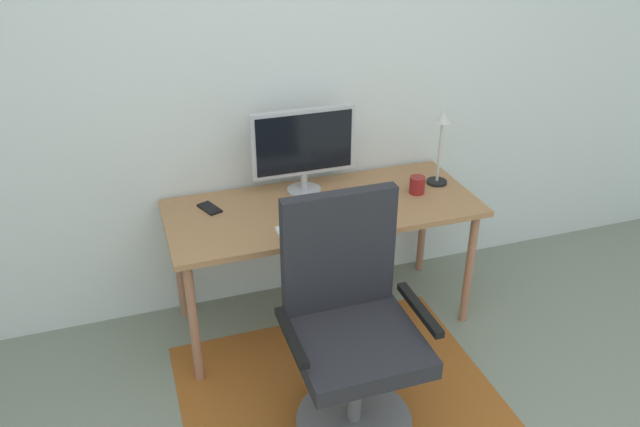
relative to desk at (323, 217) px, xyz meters
The scene contains 10 objects.
wall_back 0.79m from the desk, 110.01° to the left, with size 6.00×0.10×2.60m, color silver.
area_rug 0.95m from the desk, 99.99° to the right, with size 1.46×1.38×0.01m, color #98521F.
desk is the anchor object (origin of this frame).
monitor 0.38m from the desk, 102.44° to the left, with size 0.54×0.18×0.45m.
keyboard 0.25m from the desk, 109.44° to the right, with size 0.43×0.13×0.02m, color white.
computer_mouse 0.31m from the desk, 45.93° to the right, with size 0.06×0.10×0.03m, color white.
coffee_cup 0.53m from the desk, ahead, with size 0.08×0.08×0.09m, color maroon.
cell_phone 0.58m from the desk, 165.33° to the left, with size 0.07×0.14×0.01m, color black.
desk_lamp 0.75m from the desk, ahead, with size 0.11×0.11×0.41m.
office_chair 0.76m from the desk, 99.58° to the right, with size 0.60×0.52×1.06m.
Camera 1 is at (-0.76, -0.87, 2.19)m, focal length 35.37 mm.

